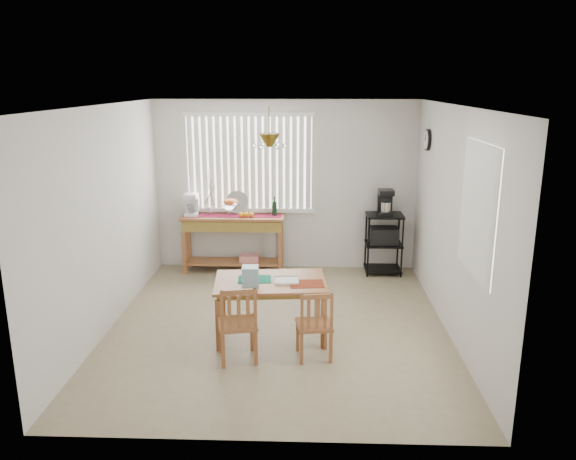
{
  "coord_description": "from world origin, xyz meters",
  "views": [
    {
      "loc": [
        0.35,
        -6.24,
        2.85
      ],
      "look_at": [
        0.1,
        0.55,
        1.05
      ],
      "focal_mm": 35.0,
      "sensor_mm": 36.0,
      "label": 1
    }
  ],
  "objects_px": {
    "cart_items": "(385,203)",
    "dining_table": "(270,287)",
    "wire_cart": "(384,238)",
    "sideboard": "(234,230)",
    "chair_left": "(238,324)",
    "chair_right": "(315,325)"
  },
  "relations": [
    {
      "from": "chair_left",
      "to": "chair_right",
      "type": "height_order",
      "value": "chair_left"
    },
    {
      "from": "sideboard",
      "to": "dining_table",
      "type": "relative_size",
      "value": 1.18
    },
    {
      "from": "sideboard",
      "to": "dining_table",
      "type": "distance_m",
      "value": 2.38
    },
    {
      "from": "sideboard",
      "to": "wire_cart",
      "type": "distance_m",
      "value": 2.29
    },
    {
      "from": "sideboard",
      "to": "wire_cart",
      "type": "height_order",
      "value": "wire_cart"
    },
    {
      "from": "wire_cart",
      "to": "sideboard",
      "type": "bearing_deg",
      "value": 179.53
    },
    {
      "from": "cart_items",
      "to": "dining_table",
      "type": "height_order",
      "value": "cart_items"
    },
    {
      "from": "chair_left",
      "to": "chair_right",
      "type": "xyz_separation_m",
      "value": [
        0.8,
        0.08,
        -0.04
      ]
    },
    {
      "from": "chair_left",
      "to": "chair_right",
      "type": "distance_m",
      "value": 0.8
    },
    {
      "from": "dining_table",
      "to": "chair_left",
      "type": "relative_size",
      "value": 1.55
    },
    {
      "from": "wire_cart",
      "to": "cart_items",
      "type": "xyz_separation_m",
      "value": [
        -0.0,
        0.01,
        0.54
      ]
    },
    {
      "from": "wire_cart",
      "to": "cart_items",
      "type": "bearing_deg",
      "value": 90.0
    },
    {
      "from": "sideboard",
      "to": "dining_table",
      "type": "height_order",
      "value": "sideboard"
    },
    {
      "from": "chair_right",
      "to": "dining_table",
      "type": "bearing_deg",
      "value": 132.32
    },
    {
      "from": "cart_items",
      "to": "chair_left",
      "type": "bearing_deg",
      "value": -122.93
    },
    {
      "from": "dining_table",
      "to": "chair_left",
      "type": "bearing_deg",
      "value": -115.54
    },
    {
      "from": "dining_table",
      "to": "sideboard",
      "type": "bearing_deg",
      "value": 107.45
    },
    {
      "from": "dining_table",
      "to": "chair_right",
      "type": "xyz_separation_m",
      "value": [
        0.5,
        -0.55,
        -0.21
      ]
    },
    {
      "from": "sideboard",
      "to": "chair_left",
      "type": "relative_size",
      "value": 1.84
    },
    {
      "from": "sideboard",
      "to": "chair_right",
      "type": "relative_size",
      "value": 2.01
    },
    {
      "from": "chair_right",
      "to": "chair_left",
      "type": "bearing_deg",
      "value": -174.25
    },
    {
      "from": "sideboard",
      "to": "wire_cart",
      "type": "relative_size",
      "value": 1.68
    }
  ]
}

